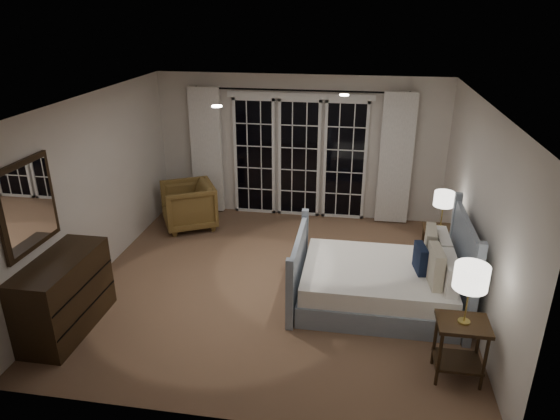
% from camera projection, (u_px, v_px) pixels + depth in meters
% --- Properties ---
extents(floor, '(5.00, 5.00, 0.00)m').
position_uv_depth(floor, '(275.00, 282.00, 6.90)').
color(floor, brown).
rests_on(floor, ground).
extents(ceiling, '(5.00, 5.00, 0.00)m').
position_uv_depth(ceiling, '(275.00, 101.00, 5.95)').
color(ceiling, white).
rests_on(ceiling, wall_back).
extents(wall_left, '(0.02, 5.00, 2.50)m').
position_uv_depth(wall_left, '(95.00, 188.00, 6.80)').
color(wall_left, silver).
rests_on(wall_left, floor).
extents(wall_right, '(0.02, 5.00, 2.50)m').
position_uv_depth(wall_right, '(478.00, 210.00, 6.05)').
color(wall_right, silver).
rests_on(wall_right, floor).
extents(wall_back, '(5.00, 0.02, 2.50)m').
position_uv_depth(wall_back, '(300.00, 148.00, 8.71)').
color(wall_back, silver).
rests_on(wall_back, floor).
extents(wall_front, '(5.00, 0.02, 2.50)m').
position_uv_depth(wall_front, '(224.00, 305.00, 4.15)').
color(wall_front, silver).
rests_on(wall_front, floor).
extents(french_doors, '(2.50, 0.04, 2.20)m').
position_uv_depth(french_doors, '(299.00, 157.00, 8.73)').
color(french_doors, black).
rests_on(french_doors, wall_back).
extents(curtain_rod, '(3.50, 0.03, 0.03)m').
position_uv_depth(curtain_rod, '(300.00, 90.00, 8.23)').
color(curtain_rod, black).
rests_on(curtain_rod, wall_back).
extents(curtain_left, '(0.55, 0.10, 2.25)m').
position_uv_depth(curtain_left, '(207.00, 151.00, 8.88)').
color(curtain_left, white).
rests_on(curtain_left, curtain_rod).
extents(curtain_right, '(0.55, 0.10, 2.25)m').
position_uv_depth(curtain_right, '(396.00, 159.00, 8.39)').
color(curtain_right, white).
rests_on(curtain_right, curtain_rod).
extents(downlight_a, '(0.12, 0.12, 0.01)m').
position_uv_depth(downlight_a, '(344.00, 95.00, 6.38)').
color(downlight_a, white).
rests_on(downlight_a, ceiling).
extents(downlight_b, '(0.12, 0.12, 0.01)m').
position_uv_depth(downlight_b, '(217.00, 106.00, 5.68)').
color(downlight_b, white).
rests_on(downlight_b, ceiling).
extents(bed, '(2.07, 1.48, 1.20)m').
position_uv_depth(bed, '(382.00, 281.00, 6.32)').
color(bed, '#8491A0').
rests_on(bed, floor).
extents(nightstand_left, '(0.51, 0.41, 0.66)m').
position_uv_depth(nightstand_left, '(461.00, 341.00, 5.00)').
color(nightstand_left, black).
rests_on(nightstand_left, floor).
extents(nightstand_right, '(0.47, 0.38, 0.61)m').
position_uv_depth(nightstand_right, '(438.00, 241.00, 7.20)').
color(nightstand_right, black).
rests_on(nightstand_right, floor).
extents(lamp_left, '(0.33, 0.33, 0.63)m').
position_uv_depth(lamp_left, '(471.00, 277.00, 4.72)').
color(lamp_left, tan).
rests_on(lamp_left, nightstand_left).
extents(lamp_right, '(0.28, 0.28, 0.54)m').
position_uv_depth(lamp_right, '(444.00, 199.00, 6.95)').
color(lamp_right, tan).
rests_on(lamp_right, nightstand_right).
extents(armchair, '(1.15, 1.14, 0.78)m').
position_uv_depth(armchair, '(188.00, 205.00, 8.50)').
color(armchair, brown).
rests_on(armchair, floor).
extents(dresser, '(0.55, 1.29, 0.91)m').
position_uv_depth(dresser, '(64.00, 295.00, 5.76)').
color(dresser, black).
rests_on(dresser, floor).
extents(mirror, '(0.05, 0.85, 1.00)m').
position_uv_depth(mirror, '(28.00, 206.00, 5.38)').
color(mirror, black).
rests_on(mirror, wall_left).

